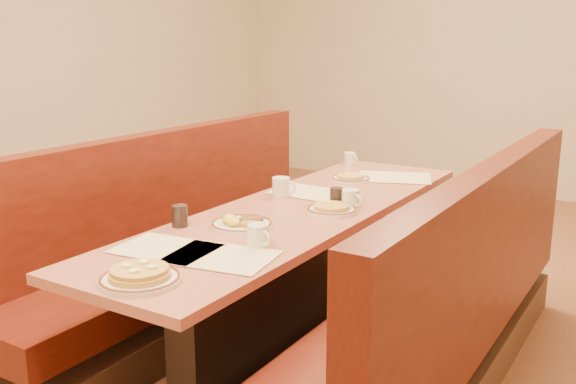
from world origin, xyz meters
The scene contains 18 objects.
ground centered at (0.00, 0.00, 0.00)m, with size 8.00×8.00×0.00m, color #9E6647.
diner_table centered at (0.00, 0.00, 0.37)m, with size 0.70×2.50×0.75m.
booth_left centered at (-0.73, 0.00, 0.36)m, with size 0.55×2.50×1.05m.
booth_right centered at (0.73, 0.00, 0.36)m, with size 0.55×2.50×1.05m.
placemat_near_left centered at (-0.12, -0.80, 0.75)m, with size 0.37×0.28×0.00m, color beige.
placemat_near_right centered at (0.12, -0.76, 0.75)m, with size 0.39×0.29×0.00m, color beige.
placemat_far_left centered at (-0.12, 0.29, 0.75)m, with size 0.37×0.28×0.00m, color beige.
placemat_far_right centered at (0.12, 0.88, 0.75)m, with size 0.42×0.31×0.00m, color beige.
pancake_plate centered at (0.04, -1.10, 0.77)m, with size 0.28×0.28×0.06m.
eggs_plate centered at (-0.05, -0.40, 0.77)m, with size 0.27×0.27×0.05m.
extra_plate_mid centered at (0.17, 0.02, 0.77)m, with size 0.24×0.24×0.05m.
extra_plate_far centered at (-0.06, 0.67, 0.77)m, with size 0.22×0.22×0.04m.
coffee_mug_a centered at (0.17, -0.58, 0.80)m, with size 0.12×0.08×0.09m.
coffee_mug_b centered at (-0.20, 0.16, 0.80)m, with size 0.13×0.09×0.10m.
coffee_mug_c centered at (0.21, 0.13, 0.80)m, with size 0.12×0.08×0.09m.
coffee_mug_d centered at (-0.28, 1.10, 0.79)m, with size 0.10×0.07×0.08m.
soda_tumbler_near centered at (-0.28, -0.53, 0.80)m, with size 0.07×0.07×0.10m.
soda_tumbler_mid centered at (0.12, 0.15, 0.79)m, with size 0.06×0.06×0.09m.
Camera 1 is at (1.52, -2.54, 1.54)m, focal length 40.00 mm.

